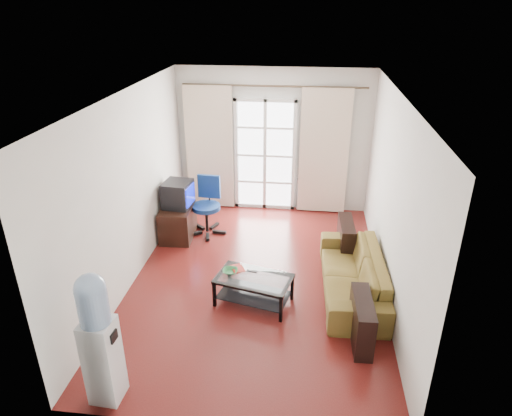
% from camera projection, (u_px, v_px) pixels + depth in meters
% --- Properties ---
extents(floor, '(5.20, 5.20, 0.00)m').
position_uv_depth(floor, '(257.00, 279.00, 6.77)').
color(floor, maroon).
rests_on(floor, ground).
extents(ceiling, '(5.20, 5.20, 0.00)m').
position_uv_depth(ceiling, '(257.00, 96.00, 5.63)').
color(ceiling, white).
rests_on(ceiling, wall_back).
extents(wall_back, '(3.60, 0.02, 2.70)m').
position_uv_depth(wall_back, '(273.00, 141.00, 8.54)').
color(wall_back, silver).
rests_on(wall_back, floor).
extents(wall_front, '(3.60, 0.02, 2.70)m').
position_uv_depth(wall_front, '(221.00, 317.00, 3.86)').
color(wall_front, silver).
rests_on(wall_front, floor).
extents(wall_left, '(0.02, 5.20, 2.70)m').
position_uv_depth(wall_left, '(130.00, 190.00, 6.40)').
color(wall_left, silver).
rests_on(wall_left, floor).
extents(wall_right, '(0.02, 5.20, 2.70)m').
position_uv_depth(wall_right, '(393.00, 202.00, 6.01)').
color(wall_right, silver).
rests_on(wall_right, floor).
extents(french_door, '(1.16, 0.06, 2.15)m').
position_uv_depth(french_door, '(265.00, 156.00, 8.63)').
color(french_door, white).
rests_on(french_door, wall_back).
extents(curtain_rod, '(3.30, 0.04, 0.04)m').
position_uv_depth(curtain_rod, '(274.00, 86.00, 8.02)').
color(curtain_rod, '#4C3F2D').
rests_on(curtain_rod, wall_back).
extents(curtain_left, '(0.90, 0.07, 2.35)m').
position_uv_depth(curtain_left, '(210.00, 148.00, 8.63)').
color(curtain_left, beige).
rests_on(curtain_left, curtain_rod).
extents(curtain_right, '(0.90, 0.07, 2.35)m').
position_uv_depth(curtain_right, '(324.00, 153.00, 8.40)').
color(curtain_right, beige).
rests_on(curtain_right, curtain_rod).
extents(radiator, '(0.64, 0.12, 0.64)m').
position_uv_depth(radiator, '(313.00, 195.00, 8.80)').
color(radiator, '#9F9EA1').
rests_on(radiator, floor).
extents(sofa, '(2.09, 0.93, 0.59)m').
position_uv_depth(sofa, '(352.00, 274.00, 6.37)').
color(sofa, brown).
rests_on(sofa, floor).
extents(coffee_table, '(1.10, 0.79, 0.40)m').
position_uv_depth(coffee_table, '(254.00, 287.00, 6.15)').
color(coffee_table, silver).
rests_on(coffee_table, floor).
extents(bowl, '(0.21, 0.21, 0.05)m').
position_uv_depth(bowl, '(230.00, 271.00, 6.18)').
color(bowl, green).
rests_on(bowl, coffee_table).
extents(book, '(0.33, 0.34, 0.02)m').
position_uv_depth(book, '(232.00, 270.00, 6.24)').
color(book, '#AB3A15').
rests_on(book, coffee_table).
extents(remote, '(0.15, 0.06, 0.02)m').
position_uv_depth(remote, '(252.00, 271.00, 6.22)').
color(remote, black).
rests_on(remote, coffee_table).
extents(tv_stand, '(0.55, 0.79, 0.57)m').
position_uv_depth(tv_stand, '(178.00, 222.00, 7.85)').
color(tv_stand, black).
rests_on(tv_stand, floor).
extents(crt_tv, '(0.52, 0.52, 0.44)m').
position_uv_depth(crt_tv, '(177.00, 194.00, 7.69)').
color(crt_tv, black).
rests_on(crt_tv, tv_stand).
extents(task_chair, '(0.73, 0.73, 1.01)m').
position_uv_depth(task_chair, '(207.00, 217.00, 8.01)').
color(task_chair, black).
rests_on(task_chair, floor).
extents(water_cooler, '(0.34, 0.32, 1.50)m').
position_uv_depth(water_cooler, '(99.00, 337.00, 4.46)').
color(water_cooler, silver).
rests_on(water_cooler, floor).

